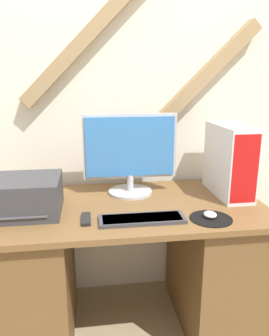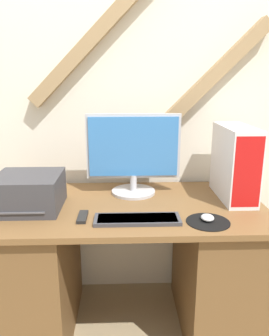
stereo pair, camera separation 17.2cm
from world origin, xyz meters
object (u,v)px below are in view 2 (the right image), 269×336
at_px(monitor, 133,152).
at_px(keyboard, 137,219).
at_px(computer_tower, 235,163).
at_px(remote_control, 83,217).
at_px(printer, 29,192).
at_px(mouse, 207,218).

height_order(monitor, keyboard, monitor).
relative_size(computer_tower, remote_control, 3.00).
bearing_deg(printer, keyboard, -18.24).
bearing_deg(keyboard, monitor, 90.84).
xyz_separation_m(keyboard, printer, (-0.56, 0.18, 0.08)).
distance_m(monitor, computer_tower, 0.58).
distance_m(keyboard, printer, 0.59).
xyz_separation_m(monitor, remote_control, (-0.26, -0.36, -0.24)).
bearing_deg(mouse, computer_tower, 54.94).
relative_size(mouse, computer_tower, 0.18).
xyz_separation_m(printer, remote_control, (0.29, -0.14, -0.08)).
distance_m(mouse, computer_tower, 0.43).
bearing_deg(keyboard, computer_tower, 28.74).
distance_m(printer, remote_control, 0.34).
height_order(keyboard, computer_tower, computer_tower).
relative_size(computer_tower, printer, 1.22).
bearing_deg(mouse, remote_control, 174.90).
bearing_deg(remote_control, keyboard, -8.80).
distance_m(computer_tower, printer, 1.13).
height_order(keyboard, remote_control, keyboard).
distance_m(monitor, printer, 0.62).
bearing_deg(computer_tower, keyboard, -151.26).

